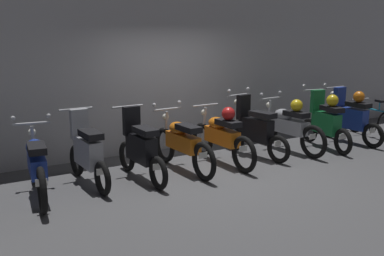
% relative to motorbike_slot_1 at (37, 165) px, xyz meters
% --- Properties ---
extents(ground_plane, '(80.00, 80.00, 0.00)m').
position_rel_motorbike_slot_1_xyz_m(ground_plane, '(2.89, -0.34, -0.49)').
color(ground_plane, '#4C4C4F').
extents(back_wall, '(16.00, 0.30, 3.18)m').
position_rel_motorbike_slot_1_xyz_m(back_wall, '(2.89, 1.66, 1.10)').
color(back_wall, '#ADADB2').
rests_on(back_wall, ground).
extents(motorbike_slot_1, '(0.58, 1.94, 1.15)m').
position_rel_motorbike_slot_1_xyz_m(motorbike_slot_1, '(0.00, 0.00, 0.00)').
color(motorbike_slot_1, black).
rests_on(motorbike_slot_1, ground).
extents(motorbike_slot_2, '(0.56, 1.68, 1.18)m').
position_rel_motorbike_slot_1_xyz_m(motorbike_slot_2, '(0.82, 0.19, 0.03)').
color(motorbike_slot_2, black).
rests_on(motorbike_slot_2, ground).
extents(motorbike_slot_3, '(0.56, 1.68, 1.18)m').
position_rel_motorbike_slot_1_xyz_m(motorbike_slot_3, '(1.65, -0.02, 0.03)').
color(motorbike_slot_3, black).
rests_on(motorbike_slot_3, ground).
extents(motorbike_slot_4, '(0.59, 1.95, 1.15)m').
position_rel_motorbike_slot_1_xyz_m(motorbike_slot_4, '(2.48, 0.05, 0.00)').
color(motorbike_slot_4, black).
rests_on(motorbike_slot_4, ground).
extents(motorbike_slot_5, '(0.56, 1.95, 1.08)m').
position_rel_motorbike_slot_1_xyz_m(motorbike_slot_5, '(3.30, 0.04, 0.03)').
color(motorbike_slot_5, black).
rests_on(motorbike_slot_5, ground).
extents(motorbike_slot_6, '(0.58, 1.67, 1.29)m').
position_rel_motorbike_slot_1_xyz_m(motorbike_slot_6, '(4.12, 0.13, 0.04)').
color(motorbike_slot_6, black).
rests_on(motorbike_slot_6, ground).
extents(motorbike_slot_7, '(0.59, 1.95, 1.15)m').
position_rel_motorbike_slot_1_xyz_m(motorbike_slot_7, '(4.96, 0.09, 0.04)').
color(motorbike_slot_7, black).
rests_on(motorbike_slot_7, ground).
extents(motorbike_slot_8, '(0.59, 1.67, 1.29)m').
position_rel_motorbike_slot_1_xyz_m(motorbike_slot_8, '(5.79, -0.11, 0.08)').
color(motorbike_slot_8, black).
rests_on(motorbike_slot_8, ground).
extents(motorbike_slot_9, '(0.56, 1.68, 1.18)m').
position_rel_motorbike_slot_1_xyz_m(motorbike_slot_9, '(6.61, -0.04, 0.07)').
color(motorbike_slot_9, black).
rests_on(motorbike_slot_9, ground).
extents(bicycle, '(0.50, 1.72, 0.89)m').
position_rel_motorbike_slot_1_xyz_m(bicycle, '(7.44, 0.06, -0.13)').
color(bicycle, black).
rests_on(bicycle, ground).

